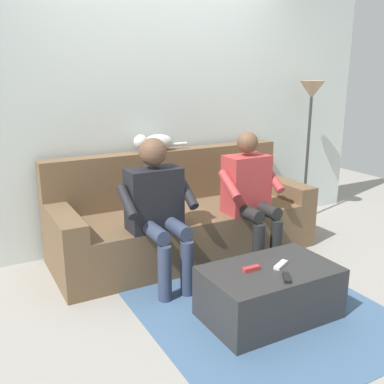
{
  "coord_description": "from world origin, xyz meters",
  "views": [
    {
      "loc": [
        1.73,
        3.21,
        1.61
      ],
      "look_at": [
        0.0,
        0.04,
        0.61
      ],
      "focal_mm": 41.49,
      "sensor_mm": 36.0,
      "label": 1
    }
  ],
  "objects_px": {
    "person_right_seated": "(158,204)",
    "floor_lamp": "(311,107)",
    "cat_on_backrest": "(154,142)",
    "remote_white": "(281,265)",
    "coffee_table": "(269,292)",
    "remote_black": "(287,277)",
    "remote_red": "(251,269)",
    "person_left_seated": "(250,191)",
    "couch": "(182,220)"
  },
  "relations": [
    {
      "from": "person_right_seated",
      "to": "floor_lamp",
      "type": "height_order",
      "value": "floor_lamp"
    },
    {
      "from": "cat_on_backrest",
      "to": "remote_white",
      "type": "distance_m",
      "value": 1.68
    },
    {
      "from": "person_right_seated",
      "to": "coffee_table",
      "type": "bearing_deg",
      "value": 117.52
    },
    {
      "from": "cat_on_backrest",
      "to": "floor_lamp",
      "type": "xyz_separation_m",
      "value": [
        -1.73,
        0.12,
        0.26
      ]
    },
    {
      "from": "person_right_seated",
      "to": "floor_lamp",
      "type": "distance_m",
      "value": 2.19
    },
    {
      "from": "coffee_table",
      "to": "person_right_seated",
      "type": "distance_m",
      "value": 1.04
    },
    {
      "from": "cat_on_backrest",
      "to": "remote_black",
      "type": "bearing_deg",
      "value": 94.22
    },
    {
      "from": "remote_red",
      "to": "floor_lamp",
      "type": "bearing_deg",
      "value": -140.95
    },
    {
      "from": "person_left_seated",
      "to": "floor_lamp",
      "type": "relative_size",
      "value": 0.74
    },
    {
      "from": "coffee_table",
      "to": "remote_black",
      "type": "distance_m",
      "value": 0.25
    },
    {
      "from": "person_right_seated",
      "to": "floor_lamp",
      "type": "bearing_deg",
      "value": -163.68
    },
    {
      "from": "remote_black",
      "to": "coffee_table",
      "type": "bearing_deg",
      "value": -150.21
    },
    {
      "from": "coffee_table",
      "to": "floor_lamp",
      "type": "xyz_separation_m",
      "value": [
        -1.59,
        -1.42,
        1.06
      ]
    },
    {
      "from": "couch",
      "to": "cat_on_backrest",
      "type": "xyz_separation_m",
      "value": [
        0.14,
        -0.28,
        0.68
      ]
    },
    {
      "from": "person_left_seated",
      "to": "remote_black",
      "type": "distance_m",
      "value": 1.13
    },
    {
      "from": "couch",
      "to": "remote_red",
      "type": "height_order",
      "value": "couch"
    },
    {
      "from": "cat_on_backrest",
      "to": "coffee_table",
      "type": "bearing_deg",
      "value": 95.05
    },
    {
      "from": "coffee_table",
      "to": "remote_white",
      "type": "distance_m",
      "value": 0.2
    },
    {
      "from": "person_right_seated",
      "to": "person_left_seated",
      "type": "bearing_deg",
      "value": -179.16
    },
    {
      "from": "remote_red",
      "to": "person_right_seated",
      "type": "bearing_deg",
      "value": -69.09
    },
    {
      "from": "coffee_table",
      "to": "cat_on_backrest",
      "type": "height_order",
      "value": "cat_on_backrest"
    },
    {
      "from": "cat_on_backrest",
      "to": "floor_lamp",
      "type": "distance_m",
      "value": 1.75
    },
    {
      "from": "cat_on_backrest",
      "to": "remote_white",
      "type": "xyz_separation_m",
      "value": [
        -0.21,
        1.55,
        -0.62
      ]
    },
    {
      "from": "person_right_seated",
      "to": "floor_lamp",
      "type": "xyz_separation_m",
      "value": [
        -2.02,
        -0.59,
        0.61
      ]
    },
    {
      "from": "person_left_seated",
      "to": "cat_on_backrest",
      "type": "bearing_deg",
      "value": -51.06
    },
    {
      "from": "remote_white",
      "to": "remote_black",
      "type": "bearing_deg",
      "value": 34.62
    },
    {
      "from": "couch",
      "to": "floor_lamp",
      "type": "relative_size",
      "value": 1.54
    },
    {
      "from": "couch",
      "to": "person_right_seated",
      "type": "bearing_deg",
      "value": 45.4
    },
    {
      "from": "remote_red",
      "to": "remote_white",
      "type": "xyz_separation_m",
      "value": [
        -0.21,
        0.04,
        -0.0
      ]
    },
    {
      "from": "coffee_table",
      "to": "couch",
      "type": "bearing_deg",
      "value": -90.0
    },
    {
      "from": "cat_on_backrest",
      "to": "remote_red",
      "type": "bearing_deg",
      "value": 90.17
    },
    {
      "from": "floor_lamp",
      "to": "person_right_seated",
      "type": "bearing_deg",
      "value": 16.32
    },
    {
      "from": "cat_on_backrest",
      "to": "remote_black",
      "type": "distance_m",
      "value": 1.82
    },
    {
      "from": "person_right_seated",
      "to": "cat_on_backrest",
      "type": "xyz_separation_m",
      "value": [
        -0.29,
        -0.71,
        0.35
      ]
    },
    {
      "from": "person_left_seated",
      "to": "floor_lamp",
      "type": "bearing_deg",
      "value": -153.51
    },
    {
      "from": "coffee_table",
      "to": "remote_black",
      "type": "bearing_deg",
      "value": 86.73
    },
    {
      "from": "remote_red",
      "to": "couch",
      "type": "bearing_deg",
      "value": -95.83
    },
    {
      "from": "cat_on_backrest",
      "to": "remote_white",
      "type": "bearing_deg",
      "value": 97.87
    },
    {
      "from": "cat_on_backrest",
      "to": "couch",
      "type": "bearing_deg",
      "value": 116.14
    },
    {
      "from": "couch",
      "to": "remote_white",
      "type": "height_order",
      "value": "couch"
    },
    {
      "from": "floor_lamp",
      "to": "cat_on_backrest",
      "type": "bearing_deg",
      "value": -3.99
    },
    {
      "from": "person_left_seated",
      "to": "cat_on_backrest",
      "type": "distance_m",
      "value": 0.97
    },
    {
      "from": "couch",
      "to": "coffee_table",
      "type": "xyz_separation_m",
      "value": [
        0.0,
        1.26,
        -0.12
      ]
    },
    {
      "from": "floor_lamp",
      "to": "coffee_table",
      "type": "bearing_deg",
      "value": 41.66
    },
    {
      "from": "person_right_seated",
      "to": "cat_on_backrest",
      "type": "bearing_deg",
      "value": -112.39
    },
    {
      "from": "couch",
      "to": "remote_black",
      "type": "bearing_deg",
      "value": 89.61
    },
    {
      "from": "coffee_table",
      "to": "floor_lamp",
      "type": "bearing_deg",
      "value": -138.34
    },
    {
      "from": "couch",
      "to": "remote_white",
      "type": "xyz_separation_m",
      "value": [
        -0.08,
        1.27,
        0.06
      ]
    },
    {
      "from": "couch",
      "to": "person_left_seated",
      "type": "xyz_separation_m",
      "value": [
        -0.43,
        0.42,
        0.32
      ]
    },
    {
      "from": "remote_white",
      "to": "remote_red",
      "type": "bearing_deg",
      "value": -38.43
    }
  ]
}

